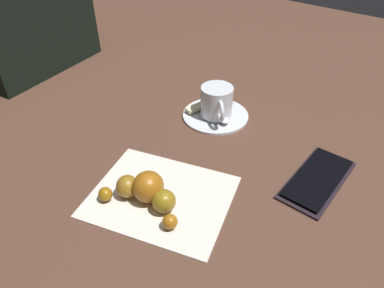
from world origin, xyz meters
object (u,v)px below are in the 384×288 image
object	(u,v)px
teaspoon	(219,109)
cell_phone	(318,179)
espresso_cup	(217,101)
sugar_packet	(201,105)
laptop_bag	(31,25)
saucer	(215,114)
napkin	(161,196)
croissant	(146,191)

from	to	relation	value
teaspoon	cell_phone	world-z (taller)	teaspoon
teaspoon	cell_phone	xyz separation A→B (m)	(-0.06, -0.22, -0.01)
espresso_cup	sugar_packet	bearing A→B (deg)	82.28
cell_phone	laptop_bag	world-z (taller)	laptop_bag
espresso_cup	teaspoon	world-z (taller)	espresso_cup
saucer	teaspoon	bearing A→B (deg)	-15.23
cell_phone	laptop_bag	xyz separation A→B (m)	(-0.02, 0.68, 0.10)
napkin	cell_phone	distance (m)	0.24
sugar_packet	laptop_bag	distance (m)	0.44
teaspoon	cell_phone	bearing A→B (deg)	-105.84
sugar_packet	espresso_cup	bearing A→B (deg)	96.29
laptop_bag	saucer	bearing A→B (deg)	91.76
saucer	napkin	xyz separation A→B (m)	(-0.22, -0.06, -0.00)
teaspoon	laptop_bag	xyz separation A→B (m)	(-0.08, 0.46, 0.09)
saucer	sugar_packet	bearing A→B (deg)	89.07
sugar_packet	laptop_bag	size ratio (longest dim) A/B	0.25
teaspoon	laptop_bag	distance (m)	0.47
espresso_cup	croissant	bearing A→B (deg)	-169.64
napkin	croissant	xyz separation A→B (m)	(-0.02, 0.01, 0.02)
teaspoon	sugar_packet	world-z (taller)	teaspoon
saucer	croissant	bearing A→B (deg)	-168.77
cell_phone	teaspoon	bearing A→B (deg)	74.16
saucer	laptop_bag	size ratio (longest dim) A/B	0.44
sugar_packet	laptop_bag	xyz separation A→B (m)	(-0.08, 0.42, 0.09)
espresso_cup	teaspoon	size ratio (longest dim) A/B	0.66
cell_phone	napkin	bearing A→B (deg)	135.15
espresso_cup	laptop_bag	xyz separation A→B (m)	(-0.07, 0.46, 0.07)
sugar_packet	napkin	bearing A→B (deg)	36.05
sugar_packet	napkin	size ratio (longest dim) A/B	0.35
teaspoon	sugar_packet	xyz separation A→B (m)	(-0.01, 0.04, 0.00)
saucer	sugar_packet	world-z (taller)	sugar_packet
espresso_cup	sugar_packet	world-z (taller)	espresso_cup
cell_phone	espresso_cup	bearing A→B (deg)	77.27
sugar_packet	croissant	distance (m)	0.26
napkin	croissant	size ratio (longest dim) A/B	1.50
saucer	espresso_cup	bearing A→B (deg)	-135.02
saucer	sugar_packet	distance (m)	0.04
saucer	sugar_packet	xyz separation A→B (m)	(0.00, 0.03, 0.01)
espresso_cup	sugar_packet	size ratio (longest dim) A/B	1.04
laptop_bag	sugar_packet	bearing A→B (deg)	92.58
saucer	teaspoon	distance (m)	0.01
croissant	cell_phone	bearing A→B (deg)	-42.97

